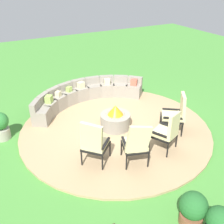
% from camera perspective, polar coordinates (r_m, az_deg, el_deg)
% --- Properties ---
extents(ground_plane, '(24.00, 24.00, 0.00)m').
position_cam_1_polar(ground_plane, '(7.44, 0.73, -3.69)').
color(ground_plane, '#478C38').
extents(patio_circle, '(5.30, 5.30, 0.06)m').
position_cam_1_polar(patio_circle, '(7.42, 0.73, -3.50)').
color(patio_circle, tan).
rests_on(patio_circle, ground_plane).
extents(fire_pit, '(0.84, 0.84, 0.69)m').
position_cam_1_polar(fire_pit, '(7.27, 0.74, -1.53)').
color(fire_pit, gray).
rests_on(fire_pit, patio_circle).
extents(curved_stone_bench, '(3.96, 1.50, 0.68)m').
position_cam_1_polar(curved_stone_bench, '(8.66, -5.90, 3.73)').
color(curved_stone_bench, gray).
rests_on(curved_stone_bench, patio_circle).
extents(lounge_chair_front_left, '(0.77, 0.79, 1.17)m').
position_cam_1_polar(lounge_chair_front_left, '(5.80, -3.96, -6.64)').
color(lounge_chair_front_left, black).
rests_on(lounge_chair_front_left, patio_circle).
extents(lounge_chair_front_right, '(0.70, 0.71, 1.12)m').
position_cam_1_polar(lounge_chair_front_right, '(5.82, 5.32, -6.84)').
color(lounge_chair_front_right, black).
rests_on(lounge_chair_front_right, patio_circle).
extents(lounge_chair_back_left, '(0.73, 0.73, 1.07)m').
position_cam_1_polar(lounge_chair_back_left, '(6.37, 12.10, -4.05)').
color(lounge_chair_back_left, black).
rests_on(lounge_chair_back_left, patio_circle).
extents(lounge_chair_back_right, '(0.79, 0.79, 1.13)m').
position_cam_1_polar(lounge_chair_back_right, '(7.16, 13.86, -0.21)').
color(lounge_chair_back_right, black).
rests_on(lounge_chair_back_right, patio_circle).
extents(potted_plant_0, '(0.45, 0.45, 0.66)m').
position_cam_1_polar(potted_plant_0, '(4.96, 22.29, -21.64)').
color(potted_plant_0, '#605B56').
rests_on(potted_plant_0, ground_plane).
extents(potted_plant_1, '(0.47, 0.47, 0.77)m').
position_cam_1_polar(potted_plant_1, '(7.43, -23.29, -2.64)').
color(potted_plant_1, '#A89E8E').
rests_on(potted_plant_1, ground_plane).
extents(potted_plant_2, '(0.50, 0.50, 0.69)m').
position_cam_1_polar(potted_plant_2, '(5.00, 17.34, -19.50)').
color(potted_plant_2, brown).
rests_on(potted_plant_2, ground_plane).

